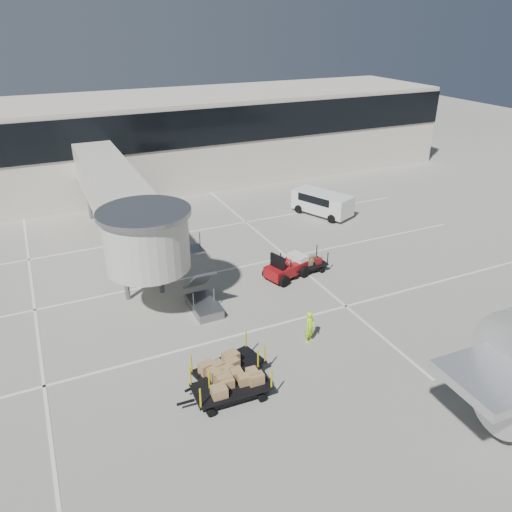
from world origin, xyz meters
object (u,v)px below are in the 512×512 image
object	(u,v)px
suitcase_cart	(304,266)
box_cart_far	(225,369)
baggage_tug	(287,268)
box_cart_near	(229,387)
ground_worker	(310,327)
minivan	(321,201)

from	to	relation	value
suitcase_cart	box_cart_far	xyz separation A→B (m)	(-8.37, -7.57, 0.12)
baggage_tug	suitcase_cart	bearing A→B (deg)	-11.68
baggage_tug	box_cart_far	world-z (taller)	baggage_tug
box_cart_near	ground_worker	xyz separation A→B (m)	(5.26, 2.17, 0.23)
suitcase_cart	ground_worker	bearing A→B (deg)	-119.27
ground_worker	box_cart_near	bearing A→B (deg)	175.86
suitcase_cart	ground_worker	world-z (taller)	ground_worker
baggage_tug	box_cart_near	size ratio (longest dim) A/B	0.75
baggage_tug	ground_worker	size ratio (longest dim) A/B	1.76
box_cart_near	ground_worker	distance (m)	5.70
baggage_tug	ground_worker	bearing A→B (deg)	-125.70
baggage_tug	ground_worker	world-z (taller)	baggage_tug
minivan	ground_worker	bearing A→B (deg)	-146.49
ground_worker	suitcase_cart	bearing A→B (deg)	35.96
baggage_tug	ground_worker	xyz separation A→B (m)	(-2.19, -6.50, 0.20)
baggage_tug	box_cart_far	xyz separation A→B (m)	(-7.11, -7.46, -0.05)
baggage_tug	box_cart_far	distance (m)	10.30
box_cart_near	baggage_tug	bearing A→B (deg)	51.53
baggage_tug	box_cart_near	bearing A→B (deg)	-147.76
suitcase_cart	box_cart_near	bearing A→B (deg)	-136.51
suitcase_cart	ground_worker	xyz separation A→B (m)	(-3.44, -6.62, 0.37)
box_cart_near	minivan	bearing A→B (deg)	50.85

